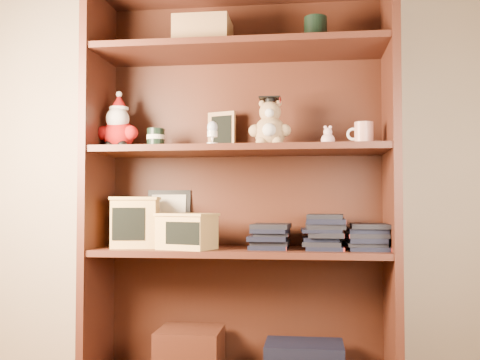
% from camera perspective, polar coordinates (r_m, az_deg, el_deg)
% --- Properties ---
extents(bookcase, '(1.20, 0.35, 1.60)m').
position_cam_1_polar(bookcase, '(2.27, 0.10, -1.09)').
color(bookcase, '#451F13').
rests_on(bookcase, ground).
extents(shelf_lower, '(1.14, 0.33, 0.02)m').
position_cam_1_polar(shelf_lower, '(2.23, 0.00, -7.28)').
color(shelf_lower, '#451F13').
rests_on(shelf_lower, ground).
extents(shelf_upper, '(1.14, 0.33, 0.02)m').
position_cam_1_polar(shelf_upper, '(2.23, 0.00, 3.02)').
color(shelf_upper, '#451F13').
rests_on(shelf_upper, ground).
extents(santa_plush, '(0.17, 0.13, 0.25)m').
position_cam_1_polar(santa_plush, '(2.35, -12.26, 5.29)').
color(santa_plush, '#A50F0F').
rests_on(santa_plush, shelf_upper).
extents(teachers_tin, '(0.07, 0.07, 0.08)m').
position_cam_1_polar(teachers_tin, '(2.30, -8.56, 4.21)').
color(teachers_tin, black).
rests_on(teachers_tin, shelf_upper).
extents(chalkboard_plaque, '(0.12, 0.09, 0.16)m').
position_cam_1_polar(chalkboard_plaque, '(2.36, -1.87, 4.92)').
color(chalkboard_plaque, '#9E7547').
rests_on(chalkboard_plaque, shelf_upper).
extents(egg_cup, '(0.05, 0.05, 0.10)m').
position_cam_1_polar(egg_cup, '(2.18, -2.82, 4.85)').
color(egg_cup, white).
rests_on(egg_cup, shelf_upper).
extents(grad_teddy_bear, '(0.17, 0.14, 0.20)m').
position_cam_1_polar(grad_teddy_bear, '(2.22, 3.06, 5.36)').
color(grad_teddy_bear, tan).
rests_on(grad_teddy_bear, shelf_upper).
extents(pink_figurine, '(0.05, 0.05, 0.08)m').
position_cam_1_polar(pink_figurine, '(2.22, 8.91, 4.22)').
color(pink_figurine, beige).
rests_on(pink_figurine, shelf_upper).
extents(teacher_mug, '(0.10, 0.07, 0.09)m').
position_cam_1_polar(teacher_mug, '(2.23, 12.42, 4.58)').
color(teacher_mug, silver).
rests_on(teacher_mug, shelf_upper).
extents(certificate_frame, '(0.19, 0.05, 0.23)m').
position_cam_1_polar(certificate_frame, '(2.42, -7.27, -3.80)').
color(certificate_frame, black).
rests_on(certificate_frame, shelf_lower).
extents(treats_box, '(0.21, 0.21, 0.20)m').
position_cam_1_polar(treats_box, '(2.31, -10.56, -4.20)').
color(treats_box, tan).
rests_on(treats_box, shelf_lower).
extents(pencils_box, '(0.25, 0.21, 0.14)m').
position_cam_1_polar(pencils_box, '(2.19, -5.41, -5.17)').
color(pencils_box, tan).
rests_on(pencils_box, shelf_lower).
extents(book_stack_left, '(0.14, 0.20, 0.10)m').
position_cam_1_polar(book_stack_left, '(2.21, 3.06, -5.74)').
color(book_stack_left, black).
rests_on(book_stack_left, shelf_lower).
extents(book_stack_mid, '(0.14, 0.20, 0.13)m').
position_cam_1_polar(book_stack_mid, '(2.20, 8.42, -5.32)').
color(book_stack_mid, black).
rests_on(book_stack_mid, shelf_lower).
extents(book_stack_right, '(0.14, 0.20, 0.10)m').
position_cam_1_polar(book_stack_right, '(2.21, 12.78, -5.68)').
color(book_stack_right, black).
rests_on(book_stack_right, shelf_lower).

